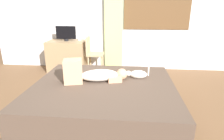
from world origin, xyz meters
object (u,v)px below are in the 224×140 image
(tv_monitor, at_px, (66,33))
(chair_by_desk, at_px, (92,52))
(desk, at_px, (68,56))
(bed, at_px, (104,99))
(person_lying, at_px, (93,74))
(cup, at_px, (79,39))
(cat, at_px, (137,74))

(tv_monitor, xyz_separation_m, chair_by_desk, (0.64, -0.11, -0.41))
(desk, bearing_deg, tv_monitor, 0.00)
(bed, height_order, desk, desk)
(person_lying, distance_m, tv_monitor, 2.06)
(cup, bearing_deg, cat, -52.10)
(chair_by_desk, bearing_deg, bed, -74.14)
(cat, height_order, cup, cup)
(bed, distance_m, tv_monitor, 2.32)
(cat, height_order, tv_monitor, tv_monitor)
(cat, bearing_deg, cup, 127.90)
(tv_monitor, distance_m, cup, 0.34)
(chair_by_desk, bearing_deg, cat, -56.62)
(bed, height_order, cat, cat)
(desk, bearing_deg, cup, 23.42)
(bed, height_order, tv_monitor, tv_monitor)
(person_lying, bearing_deg, bed, -30.68)
(desk, bearing_deg, cat, -44.63)
(desk, xyz_separation_m, tv_monitor, (0.00, 0.00, 0.55))
(person_lying, distance_m, cat, 0.69)
(cup, bearing_deg, bed, -66.72)
(bed, bearing_deg, desk, 121.28)
(tv_monitor, bearing_deg, desk, 180.00)
(cat, xyz_separation_m, desk, (-1.63, 1.61, -0.16))
(cat, distance_m, chair_by_desk, 1.80)
(tv_monitor, relative_size, chair_by_desk, 0.56)
(bed, distance_m, cat, 0.64)
(tv_monitor, bearing_deg, cup, 23.47)
(person_lying, height_order, chair_by_desk, chair_by_desk)
(person_lying, bearing_deg, chair_by_desk, 101.10)
(tv_monitor, height_order, cup, tv_monitor)
(cat, relative_size, tv_monitor, 0.74)
(cat, bearing_deg, desk, 135.37)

